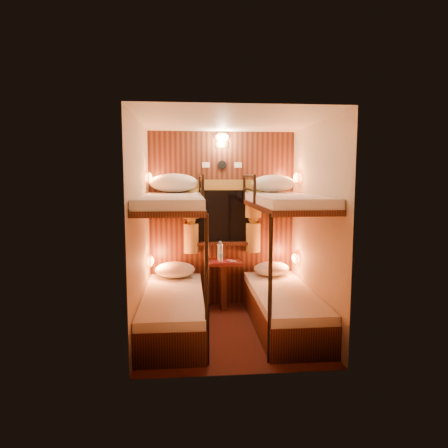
{
  "coord_description": "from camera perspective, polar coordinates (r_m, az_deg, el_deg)",
  "views": [
    {
      "loc": [
        -0.47,
        -4.46,
        1.78
      ],
      "look_at": [
        -0.05,
        0.15,
        1.24
      ],
      "focal_mm": 32.0,
      "sensor_mm": 36.0,
      "label": 1
    }
  ],
  "objects": [
    {
      "name": "back_panel",
      "position": [
        5.54,
        -0.3,
        0.66
      ],
      "size": [
        2.0,
        0.03,
        2.4
      ],
      "primitive_type": "cube",
      "color": "black",
      "rests_on": "floor"
    },
    {
      "name": "back_fixtures",
      "position": [
        5.5,
        -0.27,
        11.53
      ],
      "size": [
        0.54,
        0.09,
        0.48
      ],
      "color": "black",
      "rests_on": "back_panel"
    },
    {
      "name": "bunk_right",
      "position": [
        4.82,
        8.47,
        -8.1
      ],
      "size": [
        0.72,
        1.9,
        1.82
      ],
      "color": "black",
      "rests_on": "floor"
    },
    {
      "name": "pillow_lower_right",
      "position": [
        5.47,
        6.8,
        -6.36
      ],
      "size": [
        0.48,
        0.34,
        0.19
      ],
      "primitive_type": "ellipsoid",
      "color": "silver",
      "rests_on": "bunk_right"
    },
    {
      "name": "wall_back",
      "position": [
        5.56,
        -0.31,
        0.68
      ],
      "size": [
        2.4,
        0.0,
        2.4
      ],
      "primitive_type": "plane",
      "rotation": [
        1.57,
        0.0,
        0.0
      ],
      "color": "#C6B293",
      "rests_on": "floor"
    },
    {
      "name": "sachet_a",
      "position": [
        5.42,
        1.25,
        -5.33
      ],
      "size": [
        0.1,
        0.09,
        0.01
      ],
      "primitive_type": "cube",
      "rotation": [
        0.0,
        0.0,
        0.29
      ],
      "color": "silver",
      "rests_on": "table"
    },
    {
      "name": "wall_front",
      "position": [
        3.49,
        2.6,
        -2.94
      ],
      "size": [
        2.4,
        0.0,
        2.4
      ],
      "primitive_type": "plane",
      "rotation": [
        -1.57,
        0.0,
        0.0
      ],
      "color": "#C6B293",
      "rests_on": "floor"
    },
    {
      "name": "wall_left",
      "position": [
        4.53,
        -11.88,
        -0.85
      ],
      "size": [
        0.0,
        2.4,
        2.4
      ],
      "primitive_type": "plane",
      "rotation": [
        1.57,
        0.0,
        1.57
      ],
      "color": "#C6B293",
      "rests_on": "floor"
    },
    {
      "name": "floor",
      "position": [
        4.82,
        0.79,
        -15.0
      ],
      "size": [
        2.1,
        2.1,
        0.0
      ],
      "primitive_type": "plane",
      "color": "#3D1210",
      "rests_on": "ground"
    },
    {
      "name": "table",
      "position": [
        5.5,
        -0.13,
        -7.7
      ],
      "size": [
        0.5,
        0.34,
        0.66
      ],
      "color": "#531513",
      "rests_on": "floor"
    },
    {
      "name": "ceiling",
      "position": [
        4.52,
        0.84,
        14.53
      ],
      "size": [
        2.1,
        2.1,
        0.0
      ],
      "primitive_type": "plane",
      "rotation": [
        3.14,
        0.0,
        0.0
      ],
      "color": "silver",
      "rests_on": "wall_back"
    },
    {
      "name": "wall_right",
      "position": [
        4.73,
        12.96,
        -0.56
      ],
      "size": [
        0.0,
        2.4,
        2.4
      ],
      "primitive_type": "plane",
      "rotation": [
        1.57,
        0.0,
        -1.57
      ],
      "color": "#C6B293",
      "rests_on": "floor"
    },
    {
      "name": "pillow_lower_left",
      "position": [
        5.37,
        -7.02,
        -6.5
      ],
      "size": [
        0.53,
        0.38,
        0.21
      ],
      "primitive_type": "ellipsoid",
      "color": "silver",
      "rests_on": "bunk_left"
    },
    {
      "name": "sachet_b",
      "position": [
        5.49,
        0.8,
        -5.17
      ],
      "size": [
        0.09,
        0.07,
        0.01
      ],
      "primitive_type": "cube",
      "rotation": [
        0.0,
        0.0,
        0.23
      ],
      "color": "silver",
      "rests_on": "table"
    },
    {
      "name": "reading_lamps",
      "position": [
        5.21,
        0.02,
        0.71
      ],
      "size": [
        2.0,
        0.2,
        1.25
      ],
      "color": "orange",
      "rests_on": "wall_left"
    },
    {
      "name": "pillow_upper_left",
      "position": [
        5.23,
        -7.2,
        5.85
      ],
      "size": [
        0.62,
        0.44,
        0.24
      ],
      "primitive_type": "ellipsoid",
      "color": "silver",
      "rests_on": "bunk_left"
    },
    {
      "name": "window",
      "position": [
        5.51,
        -0.27,
        0.43
      ],
      "size": [
        1.0,
        0.12,
        0.79
      ],
      "color": "black",
      "rests_on": "back_panel"
    },
    {
      "name": "pillow_upper_right",
      "position": [
        5.29,
        7.06,
        5.76
      ],
      "size": [
        0.58,
        0.41,
        0.23
      ],
      "primitive_type": "ellipsoid",
      "color": "silver",
      "rests_on": "bunk_right"
    },
    {
      "name": "curtains",
      "position": [
        5.47,
        -0.24,
        1.25
      ],
      "size": [
        1.1,
        0.22,
        1.0
      ],
      "color": "olive",
      "rests_on": "back_panel"
    },
    {
      "name": "bottle_left",
      "position": [
        5.38,
        -0.47,
        -4.44
      ],
      "size": [
        0.06,
        0.06,
        0.22
      ],
      "rotation": [
        0.0,
        0.0,
        0.01
      ],
      "color": "#99BFE5",
      "rests_on": "table"
    },
    {
      "name": "bunk_left",
      "position": [
        4.69,
        -7.27,
        -8.48
      ],
      "size": [
        0.72,
        1.9,
        1.82
      ],
      "color": "black",
      "rests_on": "floor"
    },
    {
      "name": "bottle_right",
      "position": [
        5.46,
        -0.56,
        -4.05
      ],
      "size": [
        0.08,
        0.08,
        0.27
      ],
      "rotation": [
        0.0,
        0.0,
        0.02
      ],
      "color": "#99BFE5",
      "rests_on": "table"
    }
  ]
}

